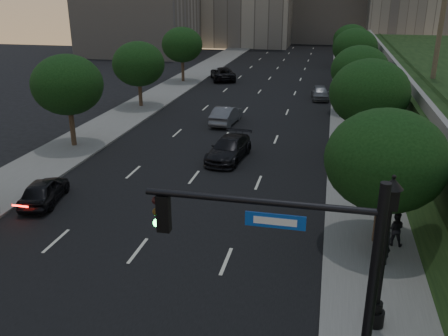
% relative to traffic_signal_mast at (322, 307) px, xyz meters
% --- Properties ---
extents(ground, '(160.00, 160.00, 0.00)m').
position_rel_traffic_signal_mast_xyz_m(ground, '(-7.95, 2.28, -3.67)').
color(ground, black).
rests_on(ground, ground).
extents(road_surface, '(16.00, 140.00, 0.02)m').
position_rel_traffic_signal_mast_xyz_m(road_surface, '(-7.95, 32.28, -3.66)').
color(road_surface, black).
rests_on(road_surface, ground).
extents(sidewalk_right, '(4.50, 140.00, 0.15)m').
position_rel_traffic_signal_mast_xyz_m(sidewalk_right, '(2.30, 32.28, -3.60)').
color(sidewalk_right, slate).
rests_on(sidewalk_right, ground).
extents(sidewalk_left, '(4.50, 140.00, 0.15)m').
position_rel_traffic_signal_mast_xyz_m(sidewalk_left, '(-18.20, 32.28, -3.60)').
color(sidewalk_left, slate).
rests_on(sidewalk_left, ground).
extents(parapet_wall, '(0.35, 90.00, 0.70)m').
position_rel_traffic_signal_mast_xyz_m(parapet_wall, '(5.55, 30.28, 0.68)').
color(parapet_wall, slate).
rests_on(parapet_wall, embankment).
extents(office_block_filler, '(18.00, 16.00, 14.00)m').
position_rel_traffic_signal_mast_xyz_m(office_block_filler, '(-33.95, 72.28, 3.33)').
color(office_block_filler, '#9F9A92').
rests_on(office_block_filler, ground).
extents(tree_right_a, '(5.20, 5.20, 6.24)m').
position_rel_traffic_signal_mast_xyz_m(tree_right_a, '(2.35, 10.28, 0.35)').
color(tree_right_a, '#38281C').
rests_on(tree_right_a, ground).
extents(tree_right_b, '(5.20, 5.20, 6.74)m').
position_rel_traffic_signal_mast_xyz_m(tree_right_b, '(2.35, 22.28, 0.84)').
color(tree_right_b, '#38281C').
rests_on(tree_right_b, ground).
extents(tree_right_c, '(5.20, 5.20, 6.24)m').
position_rel_traffic_signal_mast_xyz_m(tree_right_c, '(2.35, 35.28, 0.35)').
color(tree_right_c, '#38281C').
rests_on(tree_right_c, ground).
extents(tree_right_d, '(5.20, 5.20, 6.74)m').
position_rel_traffic_signal_mast_xyz_m(tree_right_d, '(2.35, 49.28, 0.84)').
color(tree_right_d, '#38281C').
rests_on(tree_right_d, ground).
extents(tree_right_e, '(5.20, 5.20, 6.24)m').
position_rel_traffic_signal_mast_xyz_m(tree_right_e, '(2.35, 64.28, 0.35)').
color(tree_right_e, '#38281C').
rests_on(tree_right_e, ground).
extents(tree_left_b, '(5.00, 5.00, 6.71)m').
position_rel_traffic_signal_mast_xyz_m(tree_left_b, '(-18.25, 20.28, 0.90)').
color(tree_left_b, '#38281C').
rests_on(tree_left_b, ground).
extents(tree_left_c, '(5.00, 5.00, 6.34)m').
position_rel_traffic_signal_mast_xyz_m(tree_left_c, '(-18.25, 33.28, 0.53)').
color(tree_left_c, '#38281C').
rests_on(tree_left_c, ground).
extents(tree_left_d, '(5.00, 5.00, 6.71)m').
position_rel_traffic_signal_mast_xyz_m(tree_left_d, '(-18.25, 47.28, 0.90)').
color(tree_left_d, '#38281C').
rests_on(tree_left_d, ground).
extents(traffic_signal_mast, '(5.68, 0.56, 7.00)m').
position_rel_traffic_signal_mast_xyz_m(traffic_signal_mast, '(0.00, 0.00, 0.00)').
color(traffic_signal_mast, black).
rests_on(traffic_signal_mast, ground).
extents(street_lamp, '(0.64, 0.64, 5.62)m').
position_rel_traffic_signal_mast_xyz_m(street_lamp, '(1.87, 4.26, -1.04)').
color(street_lamp, black).
rests_on(street_lamp, ground).
extents(sedan_near_left, '(2.42, 4.35, 1.40)m').
position_rel_traffic_signal_mast_xyz_m(sedan_near_left, '(-14.81, 11.00, -2.97)').
color(sedan_near_left, black).
rests_on(sedan_near_left, ground).
extents(sedan_mid_left, '(2.02, 4.82, 1.55)m').
position_rel_traffic_signal_mast_xyz_m(sedan_mid_left, '(-8.72, 29.02, -2.90)').
color(sedan_mid_left, '#54565C').
rests_on(sedan_mid_left, ground).
extents(sedan_far_left, '(4.57, 6.50, 1.65)m').
position_rel_traffic_signal_mast_xyz_m(sedan_far_left, '(-13.70, 49.74, -2.85)').
color(sedan_far_left, black).
rests_on(sedan_far_left, ground).
extents(sedan_near_right, '(2.68, 5.41, 1.51)m').
position_rel_traffic_signal_mast_xyz_m(sedan_near_right, '(-6.56, 20.04, -2.92)').
color(sedan_near_right, black).
rests_on(sedan_near_right, ground).
extents(sedan_far_right, '(2.09, 4.41, 1.46)m').
position_rel_traffic_signal_mast_xyz_m(sedan_far_right, '(-1.14, 40.76, -2.94)').
color(sedan_far_right, slate).
rests_on(sedan_far_right, ground).
extents(pedestrian_a, '(0.78, 0.60, 1.91)m').
position_rel_traffic_signal_mast_xyz_m(pedestrian_a, '(2.39, 8.29, -2.57)').
color(pedestrian_a, black).
rests_on(pedestrian_a, sidewalk_right).
extents(pedestrian_b, '(0.83, 0.68, 1.57)m').
position_rel_traffic_signal_mast_xyz_m(pedestrian_b, '(3.09, 10.08, -2.74)').
color(pedestrian_b, black).
rests_on(pedestrian_b, sidewalk_right).
extents(pedestrian_c, '(1.12, 0.63, 1.80)m').
position_rel_traffic_signal_mast_xyz_m(pedestrian_c, '(1.48, 18.05, -2.62)').
color(pedestrian_c, black).
rests_on(pedestrian_c, sidewalk_right).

